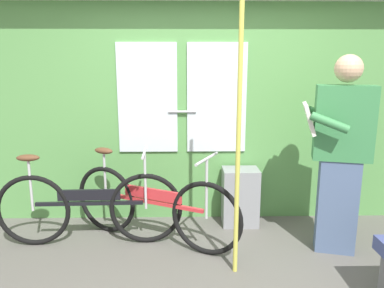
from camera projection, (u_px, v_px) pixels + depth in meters
name	position (u px, v px, depth m)	size (l,w,h in m)	color
ground_plane	(209.00, 288.00, 2.81)	(5.34, 4.24, 0.04)	#56544F
train_door_wall	(201.00, 108.00, 3.84)	(4.34, 0.28, 2.26)	#56934C
bicycle_near_door	(152.00, 206.00, 3.42)	(1.57, 0.84, 0.87)	black
bicycle_leaning_behind	(89.00, 207.00, 3.38)	(1.68, 0.44, 0.88)	black
passenger_reading_newspaper	(340.00, 152.00, 3.16)	(0.62, 0.55, 1.71)	slate
trash_bin_by_wall	(240.00, 197.00, 3.83)	(0.36, 0.28, 0.59)	gray
handrail_pole	(238.00, 136.00, 2.77)	(0.04, 0.04, 2.22)	#C6C14C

